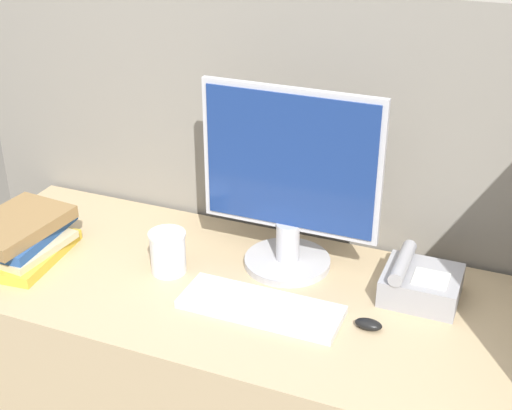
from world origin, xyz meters
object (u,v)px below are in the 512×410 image
mouse (368,324)px  desk_telephone (420,283)px  monitor (289,187)px  coffee_cup (168,252)px  keyboard (261,307)px  book_stack (21,237)px

mouse → desk_telephone: (0.08, 0.18, 0.03)m
monitor → coffee_cup: 0.37m
desk_telephone → coffee_cup: bearing=-168.4°
keyboard → book_stack: (-0.71, -0.01, 0.05)m
monitor → keyboard: (0.01, -0.23, -0.22)m
monitor → mouse: bearing=-35.8°
monitor → coffee_cup: bearing=-151.6°
keyboard → desk_telephone: desk_telephone is taller
book_stack → desk_telephone: (1.06, 0.21, -0.02)m
book_stack → desk_telephone: 1.08m
monitor → mouse: (0.28, -0.20, -0.22)m
mouse → desk_telephone: size_ratio=0.35×
desk_telephone → book_stack: bearing=-168.7°
keyboard → coffee_cup: (-0.29, 0.07, 0.05)m
monitor → desk_telephone: 0.41m
mouse → book_stack: bearing=-178.0°
book_stack → coffee_cup: bearing=11.0°
mouse → desk_telephone: desk_telephone is taller
mouse → coffee_cup: (-0.56, 0.05, 0.05)m
monitor → coffee_cup: size_ratio=4.28×
keyboard → mouse: bearing=6.1°
book_stack → monitor: bearing=18.5°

